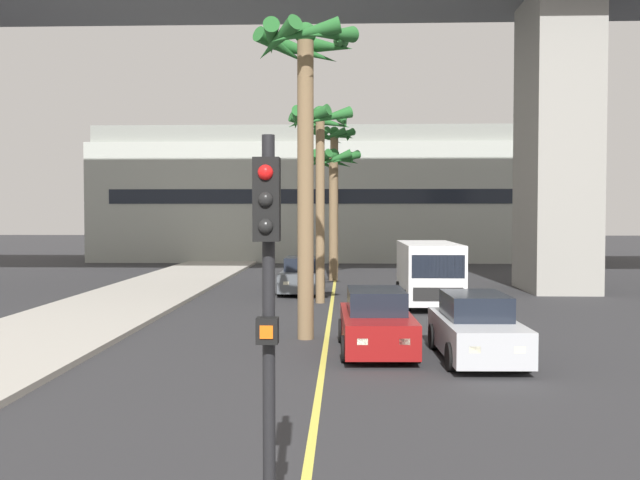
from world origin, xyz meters
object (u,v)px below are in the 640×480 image
car_queue_front (476,329)px  palm_tree_near_median (305,94)px  traffic_light_median_near (268,296)px  palm_tree_far_median (320,144)px  car_queue_third (376,323)px  palm_tree_mid_median (334,165)px  car_queue_second (302,276)px  delivery_van (429,271)px  palm_tree_farthest_median (333,178)px

car_queue_front → palm_tree_near_median: size_ratio=0.48×
traffic_light_median_near → palm_tree_far_median: (-0.26, 20.63, 3.40)m
car_queue_front → traffic_light_median_near: (-3.83, -10.29, 1.99)m
car_queue_third → palm_tree_mid_median: palm_tree_mid_median is taller
car_queue_front → car_queue_second: 14.57m
car_queue_front → delivery_van: delivery_van is taller
palm_tree_near_median → palm_tree_farthest_median: (0.49, 16.93, -1.43)m
palm_tree_mid_median → palm_tree_far_median: bearing=-91.3°
palm_tree_mid_median → car_queue_front: bearing=-81.5°
palm_tree_mid_median → palm_tree_farthest_median: bearing=-89.7°
delivery_van → palm_tree_mid_median: bearing=103.9°
car_queue_third → palm_tree_near_median: size_ratio=0.48×
traffic_light_median_near → palm_tree_farthest_median: size_ratio=0.62×
car_queue_second → delivery_van: bearing=-38.4°
car_queue_third → traffic_light_median_near: size_ratio=0.99×
palm_tree_far_median → palm_tree_farthest_median: bearing=87.7°
palm_tree_near_median → palm_tree_mid_median: size_ratio=1.01×
car_queue_third → delivery_van: 9.22m
traffic_light_median_near → palm_tree_mid_median: bearing=89.9°
car_queue_second → palm_tree_farthest_median: bearing=77.6°
palm_tree_near_median → palm_tree_far_median: 7.82m
car_queue_second → delivery_van: (5.01, -3.97, 0.57)m
delivery_van → traffic_light_median_near: traffic_light_median_near is taller
palm_tree_near_median → palm_tree_mid_median: 22.42m
palm_tree_mid_median → palm_tree_far_median: (-0.34, -14.62, -0.21)m
palm_tree_near_median → palm_tree_farthest_median: size_ratio=1.27×
car_queue_second → palm_tree_mid_median: (1.24, 11.26, 5.61)m
car_queue_third → palm_tree_farthest_median: 19.25m
car_queue_third → palm_tree_farthest_median: bearing=94.2°
car_queue_front → palm_tree_far_median: size_ratio=0.55×
palm_tree_far_median → palm_tree_near_median: bearing=-90.8°
delivery_van → palm_tree_mid_median: (-3.78, 15.23, 5.04)m
car_queue_front → palm_tree_farthest_median: palm_tree_farthest_median is taller
palm_tree_mid_median → car_queue_second: bearing=-96.3°
car_queue_front → palm_tree_farthest_median: bearing=100.8°
palm_tree_mid_median → traffic_light_median_near: bearing=-90.1°
car_queue_front → palm_tree_near_median: (-4.20, 2.54, 6.01)m
car_queue_front → car_queue_second: size_ratio=1.00×
palm_tree_near_median → car_queue_third: bearing=-42.4°
car_queue_front → palm_tree_far_median: 12.35m
traffic_light_median_near → palm_tree_farthest_median: bearing=89.8°
palm_tree_near_median → palm_tree_farthest_median: 17.00m
palm_tree_near_median → car_queue_second: bearing=94.0°
palm_tree_far_median → palm_tree_farthest_median: size_ratio=1.12×
palm_tree_far_median → palm_tree_farthest_median: (0.37, 9.14, -0.81)m
traffic_light_median_near → palm_tree_far_median: palm_tree_far_median is taller
car_queue_second → traffic_light_median_near: size_ratio=0.99×
delivery_van → car_queue_second: bearing=141.6°
palm_tree_mid_median → palm_tree_far_median: 14.63m
car_queue_second → palm_tree_far_median: palm_tree_far_median is taller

